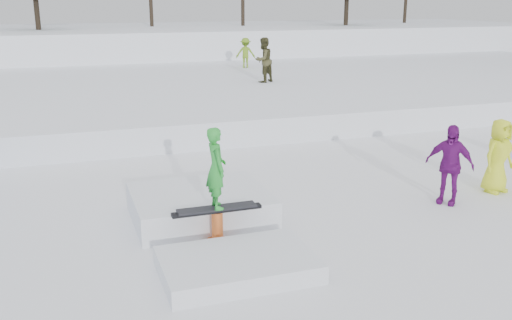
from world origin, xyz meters
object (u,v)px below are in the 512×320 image
object	(u,v)px
walker_olive	(264,60)
jib_rail_feature	(209,216)
walker_ygreen	(246,53)
spectator_yellow	(498,156)
spectator_purple	(449,164)

from	to	relation	value
walker_olive	jib_rail_feature	world-z (taller)	walker_olive
walker_ygreen	jib_rail_feature	size ratio (longest dim) A/B	0.34
jib_rail_feature	walker_olive	bearing A→B (deg)	66.25
walker_ygreen	spectator_yellow	xyz separation A→B (m)	(0.08, -17.95, -0.71)
spectator_purple	spectator_yellow	xyz separation A→B (m)	(1.50, 0.27, -0.02)
walker_olive	spectator_yellow	xyz separation A→B (m)	(0.97, -12.75, -0.89)
walker_ygreen	jib_rail_feature	xyz separation A→B (m)	(-6.57, -18.10, -1.24)
spectator_yellow	jib_rail_feature	bearing A→B (deg)	169.30
walker_olive	spectator_yellow	size ratio (longest dim) A/B	1.11
spectator_yellow	jib_rail_feature	size ratio (longest dim) A/B	0.38
spectator_purple	jib_rail_feature	xyz separation A→B (m)	(-5.15, 0.12, -0.55)
walker_olive	spectator_yellow	bearing A→B (deg)	65.40
walker_ygreen	jib_rail_feature	bearing A→B (deg)	91.35
walker_olive	spectator_purple	xyz separation A→B (m)	(-0.52, -13.02, -0.87)
spectator_yellow	walker_ygreen	bearing A→B (deg)	78.28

